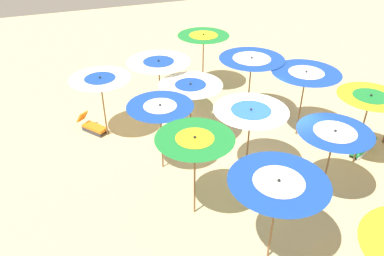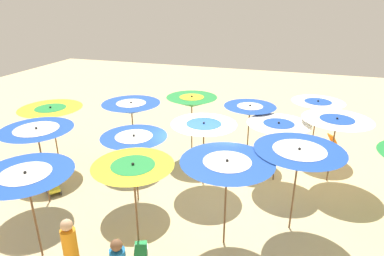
% 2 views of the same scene
% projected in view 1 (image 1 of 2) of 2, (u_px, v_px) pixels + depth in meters
% --- Properties ---
extents(ground, '(39.36, 39.36, 0.04)m').
position_uv_depth(ground, '(254.00, 168.00, 12.26)').
color(ground, beige).
extents(beach_umbrella_0, '(2.00, 2.00, 2.25)m').
position_uv_depth(beach_umbrella_0, '(101.00, 83.00, 12.77)').
color(beach_umbrella_0, brown).
rests_on(beach_umbrella_0, ground).
extents(beach_umbrella_1, '(1.93, 1.93, 2.23)m').
position_uv_depth(beach_umbrella_1, '(160.00, 111.00, 11.23)').
color(beach_umbrella_1, brown).
rests_on(beach_umbrella_1, ground).
extents(beach_umbrella_2, '(1.94, 1.94, 2.45)m').
position_uv_depth(beach_umbrella_2, '(195.00, 145.00, 9.46)').
color(beach_umbrella_2, brown).
rests_on(beach_umbrella_2, ground).
extents(beach_umbrella_3, '(2.15, 2.15, 2.36)m').
position_uv_depth(beach_umbrella_3, '(278.00, 189.00, 8.26)').
color(beach_umbrella_3, brown).
rests_on(beach_umbrella_3, ground).
extents(beach_umbrella_5, '(2.23, 2.23, 2.32)m').
position_uv_depth(beach_umbrella_5, '(159.00, 65.00, 13.72)').
color(beach_umbrella_5, brown).
rests_on(beach_umbrella_5, ground).
extents(beach_umbrella_6, '(2.06, 2.06, 2.16)m').
position_uv_depth(beach_umbrella_6, '(190.00, 89.00, 12.55)').
color(beach_umbrella_6, brown).
rests_on(beach_umbrella_6, ground).
extents(beach_umbrella_7, '(2.11, 2.11, 2.25)m').
position_uv_depth(beach_umbrella_7, '(251.00, 115.00, 10.99)').
color(beach_umbrella_7, brown).
rests_on(beach_umbrella_7, ground).
extents(beach_umbrella_8, '(1.95, 1.95, 2.21)m').
position_uv_depth(beach_umbrella_8, '(334.00, 138.00, 10.14)').
color(beach_umbrella_8, brown).
rests_on(beach_umbrella_8, ground).
extents(beach_umbrella_10, '(2.08, 2.08, 2.41)m').
position_uv_depth(beach_umbrella_10, '(203.00, 39.00, 15.76)').
color(beach_umbrella_10, brown).
rests_on(beach_umbrella_10, ground).
extents(beach_umbrella_11, '(2.27, 2.27, 2.44)m').
position_uv_depth(beach_umbrella_11, '(251.00, 64.00, 13.66)').
color(beach_umbrella_11, brown).
rests_on(beach_umbrella_11, ground).
extents(beach_umbrella_12, '(2.23, 2.23, 2.42)m').
position_uv_depth(beach_umbrella_12, '(305.00, 78.00, 12.72)').
color(beach_umbrella_12, brown).
rests_on(beach_umbrella_12, ground).
extents(beach_umbrella_13, '(1.91, 1.91, 2.41)m').
position_uv_depth(beach_umbrella_13, '(369.00, 102.00, 11.36)').
color(beach_umbrella_13, brown).
rests_on(beach_umbrella_13, ground).
extents(lounger_1, '(1.39, 0.86, 0.58)m').
position_uv_depth(lounger_1, '(362.00, 147.00, 12.83)').
color(lounger_1, silver).
rests_on(lounger_1, ground).
extents(lounger_2, '(1.01, 1.17, 0.64)m').
position_uv_depth(lounger_2, '(93.00, 126.00, 13.94)').
color(lounger_2, '#333338').
rests_on(lounger_2, ground).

